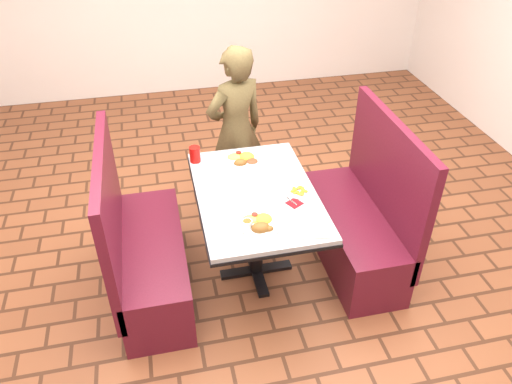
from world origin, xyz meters
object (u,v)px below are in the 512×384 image
Objects in this scene: dining_table at (256,203)px; near_dinner_plate at (259,222)px; booth_bench_left at (145,255)px; far_dinner_plate at (243,158)px; red_tumbler at (195,154)px; diner_person at (236,131)px; booth_bench_right at (358,224)px; plantain_plate at (299,192)px.

near_dinner_plate reaches higher than dining_table.
dining_table is 1.01× the size of booth_bench_left.
booth_bench_left is (-0.80, 0.00, -0.32)m from dining_table.
red_tumbler reaches higher than far_dinner_plate.
booth_bench_left is 10.03× the size of red_tumbler.
diner_person reaches higher than far_dinner_plate.
booth_bench_left is 1.60m from booth_bench_right.
dining_table is at bearing 67.16° from diner_person.
booth_bench_left is at bearing 154.32° from near_dinner_plate.
booth_bench_right reaches higher than plantain_plate.
diner_person is at bearing 85.49° from far_dinner_plate.
dining_table is 0.83× the size of diner_person.
dining_table is 0.43m from far_dinner_plate.
far_dinner_plate is at bearing 64.75° from diner_person.
dining_table is 0.31m from plantain_plate.
red_tumbler is (0.44, 0.49, 0.48)m from booth_bench_left.
booth_bench_left is 4.45× the size of near_dinner_plate.
red_tumbler is (-1.15, 0.49, 0.48)m from booth_bench_right.
plantain_plate is at bearing 39.90° from near_dinner_plate.
red_tumbler is (-0.35, 0.49, 0.16)m from dining_table.
booth_bench_right is 0.68m from plantain_plate.
near_dinner_plate is 0.44m from plantain_plate.
far_dinner_plate is (-0.04, -0.52, 0.05)m from diner_person.
booth_bench_right is (0.80, 0.00, -0.32)m from dining_table.
near_dinner_plate is (0.74, -0.36, 0.45)m from booth_bench_left.
plantain_plate reaches higher than dining_table.
dining_table is 0.38m from near_dinner_plate.
near_dinner_plate is at bearing -93.79° from far_dinner_plate.
red_tumbler is at bearing 157.16° from booth_bench_right.
dining_table is 1.01× the size of booth_bench_right.
red_tumbler is (-0.30, 0.84, 0.03)m from near_dinner_plate.
near_dinner_plate reaches higher than far_dinner_plate.
booth_bench_right is at bearing 0.00° from booth_bench_left.
far_dinner_plate is (-0.81, 0.41, 0.45)m from booth_bench_right.
plantain_plate is 1.34× the size of red_tumbler.
diner_person is (0.83, 0.93, 0.40)m from booth_bench_left.
diner_person reaches higher than booth_bench_left.
near_dinner_plate is at bearing -25.68° from booth_bench_left.
booth_bench_left is at bearing 180.00° from dining_table.
diner_person is (0.03, 0.93, 0.07)m from dining_table.
red_tumbler is at bearing 109.46° from near_dinner_plate.
far_dinner_plate is at bearing 153.07° from booth_bench_right.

